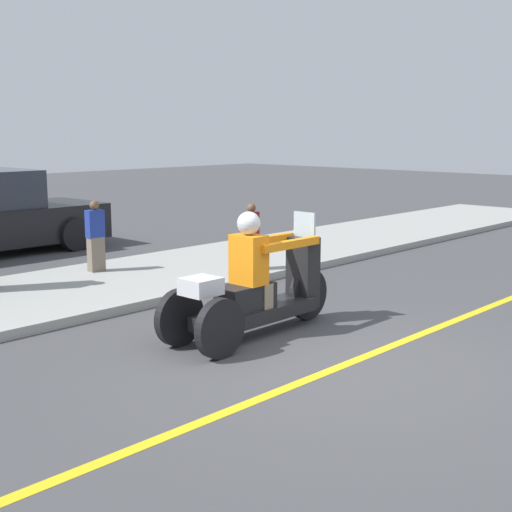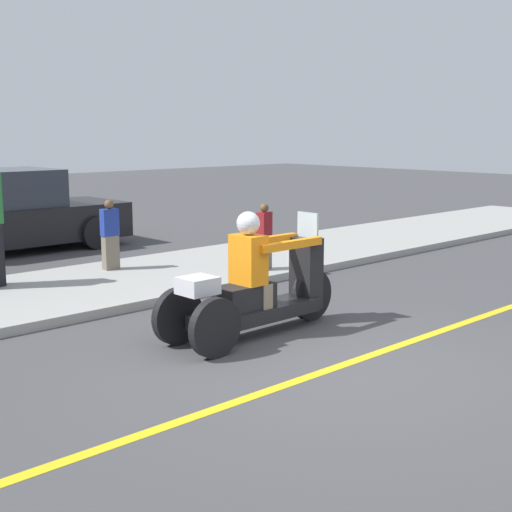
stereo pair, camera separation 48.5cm
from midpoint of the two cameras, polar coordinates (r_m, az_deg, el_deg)
ground_plane at (r=7.11m, az=4.84°, el=-8.82°), size 60.00×60.00×0.00m
lane_stripe at (r=7.29m, az=6.01°, el=-8.34°), size 24.00×0.12×0.01m
sidewalk_strip at (r=10.47m, az=-15.31°, el=-2.63°), size 28.00×2.80×0.12m
motorcycle_trike at (r=8.01m, az=-1.76°, el=-2.85°), size 2.42×0.73×1.42m
spectator_far_back at (r=11.35m, az=-13.93°, el=1.45°), size 0.28×0.18×1.10m
spectator_mid_group at (r=11.15m, az=-1.61°, el=1.45°), size 0.28×0.20×1.05m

